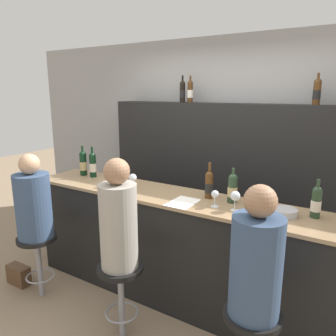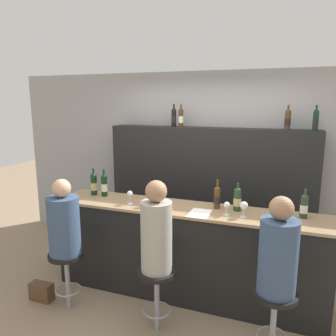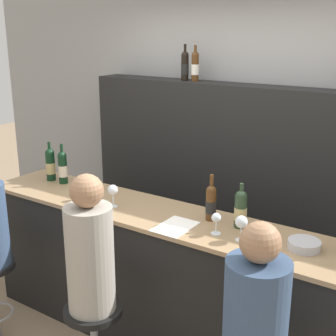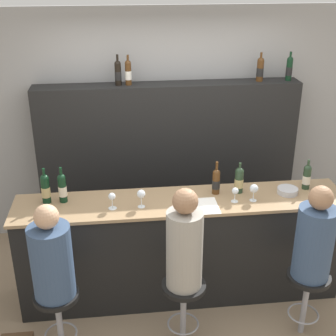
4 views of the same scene
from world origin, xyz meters
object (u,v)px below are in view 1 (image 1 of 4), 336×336
object	(u,v)px
wine_bottle_counter_4	(316,202)
wine_glass_0	(112,176)
bar_stool_middle	(121,281)
wine_glass_1	(133,178)
bar_stool_right	(251,332)
wine_glass_3	(235,196)
wine_bottle_counter_2	(209,184)
wine_bottle_counter_3	(233,188)
wine_bottle_backbar_0	(182,91)
metal_bowl	(284,212)
wine_bottle_backbar_1	(190,91)
wine_bottle_backbar_2	(317,92)
wine_bottle_counter_1	(93,165)
guest_seated_middle	(118,220)
wine_glass_2	(215,195)
guest_seated_right	(256,260)
guest_seated_left	(33,202)
bar_stool_left	(38,249)
wine_bottle_counter_0	(83,163)
handbag	(19,275)

from	to	relation	value
wine_bottle_counter_4	wine_glass_0	world-z (taller)	wine_bottle_counter_4
wine_glass_0	bar_stool_middle	bearing A→B (deg)	-45.88
wine_glass_1	bar_stool_right	bearing A→B (deg)	-22.71
wine_glass_1	wine_glass_3	distance (m)	1.01
wine_bottle_counter_2	wine_bottle_counter_4	size ratio (longest dim) A/B	1.08
wine_bottle_counter_3	wine_glass_3	distance (m)	0.20
wine_bottle_backbar_0	metal_bowl	size ratio (longest dim) A/B	1.66
wine_bottle_counter_3	bar_stool_right	distance (m)	1.11
wine_bottle_counter_2	bar_stool_middle	distance (m)	1.09
wine_bottle_backbar_1	wine_bottle_backbar_2	bearing A→B (deg)	0.00
wine_glass_1	bar_stool_right	size ratio (longest dim) A/B	0.26
wine_bottle_counter_1	wine_bottle_backbar_0	distance (m)	1.39
wine_bottle_backbar_2	bar_stool_right	size ratio (longest dim) A/B	0.49
wine_bottle_backbar_1	guest_seated_middle	bearing A→B (deg)	-79.13
wine_bottle_backbar_1	wine_glass_2	xyz separation A→B (m)	(0.88, -1.20, -0.82)
wine_bottle_counter_1	bar_stool_middle	size ratio (longest dim) A/B	0.54
wine_bottle_counter_3	wine_bottle_counter_4	bearing A→B (deg)	-0.00
wine_glass_3	wine_bottle_counter_2	bearing A→B (deg)	149.75
wine_bottle_counter_4	metal_bowl	size ratio (longest dim) A/B	1.55
wine_bottle_counter_1	guest_seated_right	distance (m)	2.19
guest_seated_left	guest_seated_right	size ratio (longest dim) A/B	0.96
wine_glass_3	bar_stool_left	xyz separation A→B (m)	(-1.73, -0.57, -0.67)
wine_bottle_counter_1	wine_bottle_counter_4	world-z (taller)	wine_bottle_counter_1
wine_bottle_counter_2	wine_bottle_counter_3	distance (m)	0.22
wine_bottle_counter_0	guest_seated_right	size ratio (longest dim) A/B	0.40
wine_bottle_counter_3	wine_bottle_backbar_0	world-z (taller)	wine_bottle_backbar_0
bar_stool_middle	bar_stool_left	bearing A→B (deg)	180.00
wine_bottle_counter_3	wine_bottle_counter_1	bearing A→B (deg)	-180.00
wine_glass_3	guest_seated_right	size ratio (longest dim) A/B	0.19
metal_bowl	wine_bottle_counter_1	bearing A→B (deg)	177.86
wine_bottle_counter_1	wine_bottle_backbar_1	world-z (taller)	wine_bottle_backbar_1
guest_seated_left	guest_seated_right	world-z (taller)	guest_seated_right
bar_stool_left	guest_seated_right	world-z (taller)	guest_seated_right
wine_glass_3	guest_seated_middle	distance (m)	0.92
wine_bottle_counter_4	wine_bottle_backbar_1	xyz separation A→B (m)	(-1.61, 1.02, 0.80)
bar_stool_left	guest_seated_middle	size ratio (longest dim) A/B	0.72
wine_bottle_backbar_0	wine_bottle_backbar_1	size ratio (longest dim) A/B	1.02
wine_bottle_counter_3	guest_seated_right	distance (m)	0.89
wine_glass_0	guest_seated_right	xyz separation A→B (m)	(1.62, -0.57, -0.17)
wine_bottle_backbar_0	handbag	world-z (taller)	wine_bottle_backbar_0
wine_bottle_counter_3	wine_bottle_counter_4	distance (m)	0.65
wine_bottle_backbar_0	guest_seated_right	distance (m)	2.52
wine_glass_2	guest_seated_right	size ratio (longest dim) A/B	0.17
wine_glass_0	guest_seated_middle	world-z (taller)	guest_seated_middle
wine_bottle_counter_0	bar_stool_left	xyz separation A→B (m)	(0.11, -0.75, -0.70)
wine_bottle_counter_2	wine_glass_3	world-z (taller)	wine_bottle_counter_2
wine_glass_0	bar_stool_right	bearing A→B (deg)	-19.44
wine_bottle_backbar_0	handbag	size ratio (longest dim) A/B	1.22
wine_bottle_backbar_2	metal_bowl	world-z (taller)	wine_bottle_backbar_2
guest_seated_left	guest_seated_right	distance (m)	2.09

